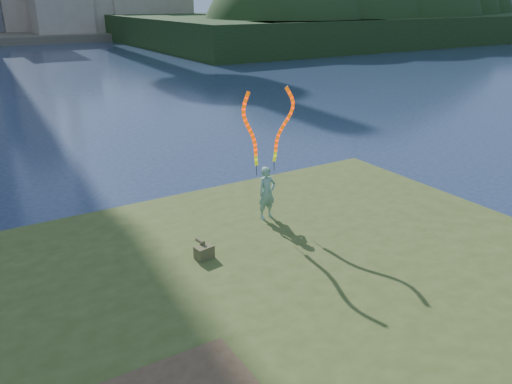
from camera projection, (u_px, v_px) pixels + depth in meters
ground at (210, 317)px, 10.94m from camera, size 320.00×320.00×0.00m
grassy_knoll at (266, 366)px, 9.00m from camera, size 20.00×18.00×0.80m
wooded_hill at (361, 37)px, 87.52m from camera, size 78.00×50.00×63.00m
woman_with_ribbons at (266, 169)px, 13.47m from camera, size 1.99×0.40×3.89m
canvas_bag at (204, 251)px, 11.76m from camera, size 0.46×0.52×0.40m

